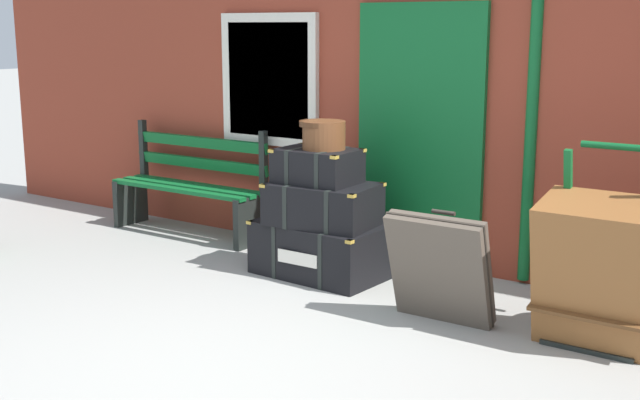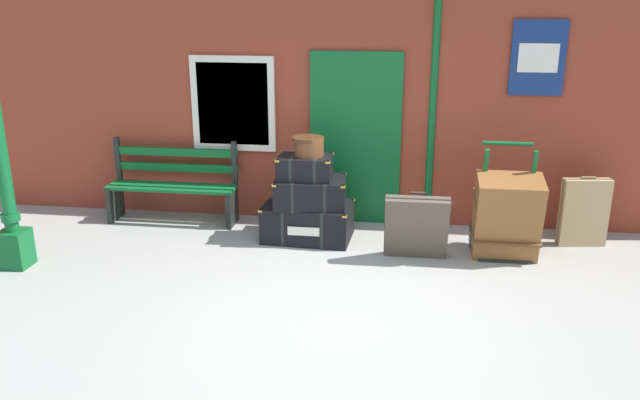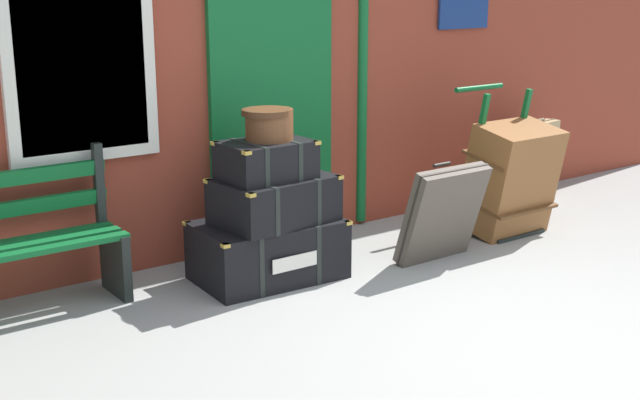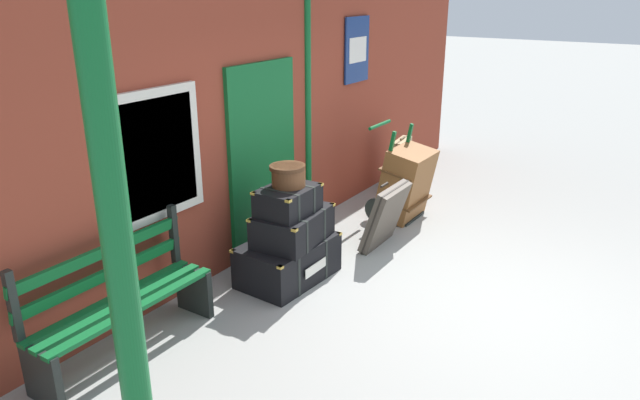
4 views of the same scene
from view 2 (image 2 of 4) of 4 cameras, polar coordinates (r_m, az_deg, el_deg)
name	(u,v)px [view 2 (image 2 of 4)]	position (r m, az deg, el deg)	size (l,w,h in m)	color
ground_plane	(337,312)	(5.98, 1.54, -9.76)	(60.00, 60.00, 0.00)	gray
brick_facade	(362,92)	(7.97, 3.68, 9.43)	(10.40, 0.35, 3.20)	brown
lamp_post	(2,161)	(7.26, -26.17, 3.11)	(0.28, 0.28, 3.02)	#0F5B28
platform_bench	(173,186)	(8.30, -12.75, 1.19)	(1.60, 0.43, 1.01)	#0F5B28
steamer_trunk_base	(308,221)	(7.57, -1.08, -1.88)	(1.05, 0.71, 0.43)	black
steamer_trunk_middle	(310,192)	(7.41, -0.87, 0.70)	(0.85, 0.61, 0.33)	black
steamer_trunk_top	(305,167)	(7.34, -1.32, 2.90)	(0.62, 0.46, 0.27)	black
round_hatbox	(309,145)	(7.29, -0.98, 4.84)	(0.36, 0.34, 0.22)	brown
porters_trolley	(503,228)	(7.45, 15.77, -2.42)	(0.71, 0.58, 1.20)	black
large_brown_trunk	(507,217)	(7.22, 16.08, -1.40)	(0.70, 0.60, 0.95)	brown
suitcase_slate	(416,227)	(6.99, 8.46, -2.38)	(0.68, 0.35, 0.76)	#51473D
suitcase_cream	(584,212)	(7.89, 22.15, -1.02)	(0.54, 0.22, 0.82)	tan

